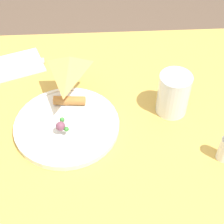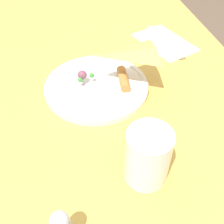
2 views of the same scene
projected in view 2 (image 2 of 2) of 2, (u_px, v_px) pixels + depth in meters
ground_plane at (115, 204)px, 1.33m from camera, size 6.00×6.00×0.00m
dining_table at (117, 103)px, 0.87m from camera, size 1.19×0.72×0.77m
plate_pizza at (97, 85)px, 0.73m from camera, size 0.27×0.27×0.06m
milk_glass at (148, 157)px, 0.51m from camera, size 0.08×0.08×0.12m
napkin_folded at (165, 42)px, 0.90m from camera, size 0.23×0.18×0.00m
butter_knife at (167, 43)px, 0.89m from camera, size 0.21×0.06×0.01m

